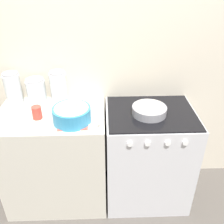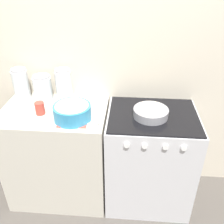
{
  "view_description": "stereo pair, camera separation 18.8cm",
  "coord_description": "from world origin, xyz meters",
  "px_view_note": "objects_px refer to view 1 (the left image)",
  "views": [
    {
      "loc": [
        -0.0,
        -1.4,
        1.93
      ],
      "look_at": [
        0.06,
        0.22,
        0.96
      ],
      "focal_mm": 40.0,
      "sensor_mm": 36.0,
      "label": 1
    },
    {
      "loc": [
        0.19,
        -1.39,
        1.93
      ],
      "look_at": [
        0.06,
        0.22,
        0.96
      ],
      "focal_mm": 40.0,
      "sensor_mm": 36.0,
      "label": 2
    }
  ],
  "objects_px": {
    "baking_pan": "(150,110)",
    "storage_jar_right": "(59,90)",
    "stove": "(148,156)",
    "mixing_bowl": "(72,114)",
    "tin_can": "(37,113)",
    "storage_jar_left": "(14,91)",
    "storage_jar_middle": "(37,93)"
  },
  "relations": [
    {
      "from": "baking_pan",
      "to": "storage_jar_left",
      "type": "bearing_deg",
      "value": 168.59
    },
    {
      "from": "baking_pan",
      "to": "storage_jar_right",
      "type": "xyz_separation_m",
      "value": [
        -0.72,
        0.22,
        0.08
      ]
    },
    {
      "from": "tin_can",
      "to": "baking_pan",
      "type": "bearing_deg",
      "value": 2.03
    },
    {
      "from": "storage_jar_right",
      "to": "tin_can",
      "type": "bearing_deg",
      "value": -118.28
    },
    {
      "from": "mixing_bowl",
      "to": "baking_pan",
      "type": "relative_size",
      "value": 1.05
    },
    {
      "from": "stove",
      "to": "storage_jar_left",
      "type": "distance_m",
      "value": 1.27
    },
    {
      "from": "mixing_bowl",
      "to": "storage_jar_right",
      "type": "height_order",
      "value": "storage_jar_right"
    },
    {
      "from": "mixing_bowl",
      "to": "storage_jar_right",
      "type": "distance_m",
      "value": 0.34
    },
    {
      "from": "baking_pan",
      "to": "mixing_bowl",
      "type": "bearing_deg",
      "value": -171.83
    },
    {
      "from": "baking_pan",
      "to": "storage_jar_left",
      "type": "distance_m",
      "value": 1.12
    },
    {
      "from": "storage_jar_middle",
      "to": "tin_can",
      "type": "bearing_deg",
      "value": -78.59
    },
    {
      "from": "storage_jar_middle",
      "to": "storage_jar_right",
      "type": "height_order",
      "value": "storage_jar_right"
    },
    {
      "from": "baking_pan",
      "to": "stove",
      "type": "bearing_deg",
      "value": 49.13
    },
    {
      "from": "storage_jar_right",
      "to": "stove",
      "type": "bearing_deg",
      "value": -14.43
    },
    {
      "from": "storage_jar_middle",
      "to": "storage_jar_right",
      "type": "bearing_deg",
      "value": 0.0
    },
    {
      "from": "baking_pan",
      "to": "tin_can",
      "type": "height_order",
      "value": "tin_can"
    },
    {
      "from": "storage_jar_middle",
      "to": "tin_can",
      "type": "height_order",
      "value": "storage_jar_middle"
    },
    {
      "from": "mixing_bowl",
      "to": "tin_can",
      "type": "xyz_separation_m",
      "value": [
        -0.27,
        0.05,
        -0.02
      ]
    },
    {
      "from": "storage_jar_left",
      "to": "storage_jar_right",
      "type": "bearing_deg",
      "value": 0.0
    },
    {
      "from": "mixing_bowl",
      "to": "baking_pan",
      "type": "bearing_deg",
      "value": 8.17
    },
    {
      "from": "baking_pan",
      "to": "storage_jar_right",
      "type": "relative_size",
      "value": 0.96
    },
    {
      "from": "storage_jar_right",
      "to": "baking_pan",
      "type": "bearing_deg",
      "value": -16.99
    },
    {
      "from": "baking_pan",
      "to": "storage_jar_left",
      "type": "height_order",
      "value": "storage_jar_left"
    },
    {
      "from": "tin_can",
      "to": "mixing_bowl",
      "type": "bearing_deg",
      "value": -11.39
    },
    {
      "from": "storage_jar_left",
      "to": "storage_jar_right",
      "type": "height_order",
      "value": "storage_jar_right"
    },
    {
      "from": "baking_pan",
      "to": "storage_jar_left",
      "type": "xyz_separation_m",
      "value": [
        -1.1,
        0.22,
        0.08
      ]
    },
    {
      "from": "storage_jar_middle",
      "to": "mixing_bowl",
      "type": "bearing_deg",
      "value": -43.68
    },
    {
      "from": "mixing_bowl",
      "to": "storage_jar_middle",
      "type": "relative_size",
      "value": 1.3
    },
    {
      "from": "stove",
      "to": "mixing_bowl",
      "type": "xyz_separation_m",
      "value": [
        -0.61,
        -0.11,
        0.52
      ]
    },
    {
      "from": "stove",
      "to": "storage_jar_middle",
      "type": "xyz_separation_m",
      "value": [
        -0.93,
        0.19,
        0.55
      ]
    },
    {
      "from": "baking_pan",
      "to": "tin_can",
      "type": "xyz_separation_m",
      "value": [
        -0.86,
        -0.03,
        0.01
      ]
    },
    {
      "from": "baking_pan",
      "to": "storage_jar_right",
      "type": "bearing_deg",
      "value": 163.01
    }
  ]
}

